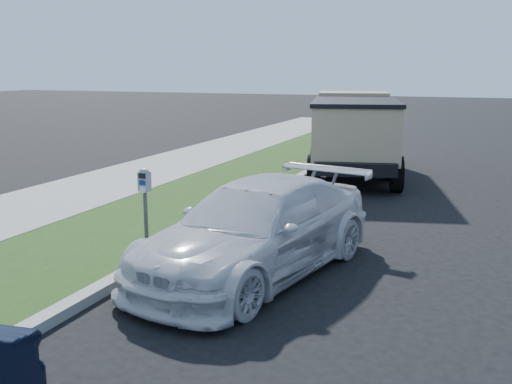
% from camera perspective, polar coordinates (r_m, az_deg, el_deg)
% --- Properties ---
extents(ground, '(120.00, 120.00, 0.00)m').
position_cam_1_polar(ground, '(9.64, 5.62, -7.59)').
color(ground, black).
rests_on(ground, ground).
extents(streetside, '(6.12, 50.00, 0.15)m').
position_cam_1_polar(streetside, '(13.78, -14.77, -1.70)').
color(streetside, gray).
rests_on(streetside, ground).
extents(parking_meter, '(0.20, 0.14, 1.45)m').
position_cam_1_polar(parking_meter, '(9.95, -10.54, -0.05)').
color(parking_meter, '#3F4247').
rests_on(parking_meter, ground).
extents(white_wagon, '(3.04, 5.31, 1.45)m').
position_cam_1_polar(white_wagon, '(9.38, 0.10, -3.46)').
color(white_wagon, silver).
rests_on(white_wagon, ground).
extents(dump_truck, '(3.65, 6.47, 2.40)m').
position_cam_1_polar(dump_truck, '(18.22, 9.29, 5.85)').
color(dump_truck, black).
rests_on(dump_truck, ground).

